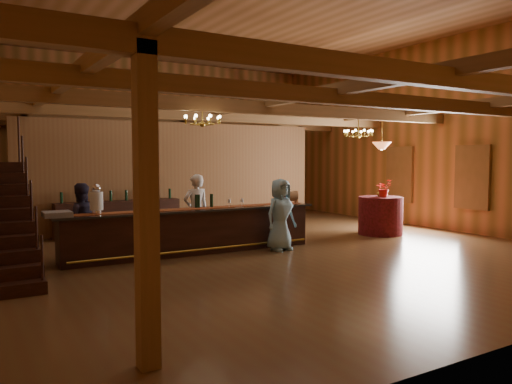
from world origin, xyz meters
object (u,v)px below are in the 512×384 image
beverage_dispenser (96,200)px  backbar_shelf (119,218)px  round_table (380,216)px  floor_plant (259,201)px  chandelier_left (202,120)px  raffle_drum (291,196)px  bartender (196,211)px  pendant_lamp (382,146)px  staff_second (80,221)px  tasting_bar (193,231)px  chandelier_right (358,133)px  guest (281,215)px

beverage_dispenser → backbar_shelf: beverage_dispenser is taller
round_table → floor_plant: bearing=107.6°
chandelier_left → raffle_drum: bearing=2.8°
floor_plant → backbar_shelf: bearing=-171.9°
raffle_drum → bartender: bearing=159.5°
pendant_lamp → staff_second: (-7.68, 0.77, -1.62)m
tasting_bar → bartender: bearing=62.5°
raffle_drum → round_table: raffle_drum is taller
chandelier_right → guest: bearing=-158.9°
beverage_dispenser → round_table: (7.48, -0.21, -0.75)m
raffle_drum → staff_second: staff_second is taller
bartender → pendant_lamp: bearing=170.4°
staff_second → floor_plant: 7.21m
chandelier_right → staff_second: chandelier_right is taller
beverage_dispenser → backbar_shelf: (1.35, 3.30, -0.80)m
beverage_dispenser → bartender: size_ratio=0.35×
tasting_bar → chandelier_right: bearing=8.0°
bartender → floor_plant: bartender is taller
beverage_dispenser → staff_second: (-0.20, 0.57, -0.48)m
pendant_lamp → bartender: (-5.06, 0.85, -1.55)m
pendant_lamp → chandelier_right: bearing=96.9°
backbar_shelf → floor_plant: 4.85m
beverage_dispenser → raffle_drum: beverage_dispenser is taller
tasting_bar → round_table: 5.46m
backbar_shelf → tasting_bar: bearing=-80.4°
bartender → chandelier_right: bearing=179.5°
pendant_lamp → chandelier_left: bearing=-179.3°
chandelier_left → pendant_lamp: (5.31, 0.07, -0.48)m
raffle_drum → chandelier_right: 3.34m
backbar_shelf → chandelier_right: chandelier_right is taller
raffle_drum → tasting_bar: bearing=178.2°
tasting_bar → chandelier_right: size_ratio=7.31×
chandelier_right → floor_plant: chandelier_right is taller
tasting_bar → pendant_lamp: 5.78m
chandelier_right → chandelier_left: bearing=-170.5°
pendant_lamp → guest: pendant_lamp is taller
round_table → bartender: bartender is taller
tasting_bar → beverage_dispenser: bearing=178.7°
chandelier_right → backbar_shelf: bearing=155.9°
tasting_bar → floor_plant: 5.79m
bartender → floor_plant: 5.01m
chandelier_right → beverage_dispenser: bearing=-175.3°
chandelier_right → guest: size_ratio=0.50×
chandelier_left → staff_second: (-2.38, 0.84, -2.10)m
backbar_shelf → chandelier_right: size_ratio=4.12×
bartender → chandelier_left: bearing=75.3°
raffle_drum → bartender: bartender is taller
beverage_dispenser → guest: guest is taller
beverage_dispenser → floor_plant: beverage_dispenser is taller
raffle_drum → backbar_shelf: size_ratio=0.10×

